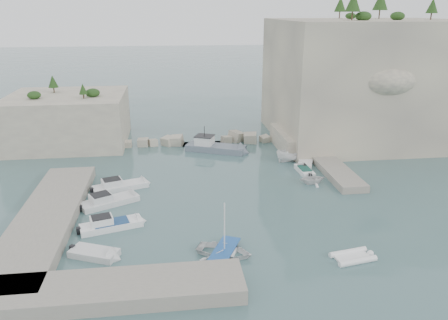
{
  "coord_description": "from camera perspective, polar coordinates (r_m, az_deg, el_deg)",
  "views": [
    {
      "loc": [
        -5.57,
        -38.04,
        18.44
      ],
      "look_at": [
        0.0,
        6.0,
        3.0
      ],
      "focal_mm": 35.0,
      "sensor_mm": 36.0,
      "label": 1
    }
  ],
  "objects": [
    {
      "name": "ground",
      "position": [
        42.64,
        1.02,
        -6.45
      ],
      "size": [
        400.0,
        400.0,
        0.0
      ],
      "primitive_type": "plane",
      "color": "#47696B",
      "rests_on": "ground"
    },
    {
      "name": "cliff_east",
      "position": [
        68.13,
        17.95,
        9.87
      ],
      "size": [
        26.0,
        22.0,
        17.0
      ],
      "primitive_type": "cube",
      "color": "beige",
      "rests_on": "ground"
    },
    {
      "name": "cliff_terrace",
      "position": [
        61.49,
        10.69,
        2.6
      ],
      "size": [
        8.0,
        10.0,
        2.5
      ],
      "primitive_type": "cube",
      "color": "beige",
      "rests_on": "ground"
    },
    {
      "name": "outcrop_west",
      "position": [
        66.38,
        -19.64,
        5.05
      ],
      "size": [
        16.0,
        14.0,
        7.0
      ],
      "primitive_type": "cube",
      "color": "beige",
      "rests_on": "ground"
    },
    {
      "name": "quay_west",
      "position": [
        42.7,
        -22.17,
        -7.12
      ],
      "size": [
        5.0,
        24.0,
        1.1
      ],
      "primitive_type": "cube",
      "color": "#9E9689",
      "rests_on": "ground"
    },
    {
      "name": "quay_south",
      "position": [
        31.5,
        -14.55,
        -16.14
      ],
      "size": [
        18.0,
        4.0,
        1.1
      ],
      "primitive_type": "cube",
      "color": "#9E9689",
      "rests_on": "ground"
    },
    {
      "name": "ledge_east",
      "position": [
        54.75,
        13.62,
        -0.62
      ],
      "size": [
        3.0,
        16.0,
        0.8
      ],
      "primitive_type": "cube",
      "color": "#9E9689",
      "rests_on": "ground"
    },
    {
      "name": "breakwater",
      "position": [
        62.78,
        -2.74,
        2.74
      ],
      "size": [
        28.0,
        3.0,
        1.4
      ],
      "primitive_type": "cube",
      "color": "beige",
      "rests_on": "ground"
    },
    {
      "name": "motorboat_e",
      "position": [
        36.6,
        -16.56,
        -11.96
      ],
      "size": [
        4.5,
        3.22,
        0.7
      ],
      "primitive_type": null,
      "rotation": [
        0.0,
        0.0,
        -0.41
      ],
      "color": "silver",
      "rests_on": "ground"
    },
    {
      "name": "motorboat_b",
      "position": [
        45.17,
        -14.68,
        -5.59
      ],
      "size": [
        6.44,
        4.69,
        1.4
      ],
      "primitive_type": null,
      "rotation": [
        0.0,
        0.0,
        0.49
      ],
      "color": "silver",
      "rests_on": "ground"
    },
    {
      "name": "motorboat_a",
      "position": [
        48.57,
        -13.34,
        -3.68
      ],
      "size": [
        6.66,
        3.89,
        1.4
      ],
      "primitive_type": null,
      "rotation": [
        0.0,
        0.0,
        0.33
      ],
      "color": "white",
      "rests_on": "ground"
    },
    {
      "name": "motorboat_d",
      "position": [
        40.45,
        -14.45,
        -8.6
      ],
      "size": [
        6.17,
        3.36,
        1.4
      ],
      "primitive_type": null,
      "rotation": [
        0.0,
        0.0,
        0.29
      ],
      "color": "white",
      "rests_on": "ground"
    },
    {
      "name": "rowboat",
      "position": [
        35.33,
        0.06,
        -12.28
      ],
      "size": [
        5.42,
        4.81,
        0.93
      ],
      "primitive_type": "imported",
      "rotation": [
        0.0,
        0.0,
        1.13
      ],
      "color": "white",
      "rests_on": "ground"
    },
    {
      "name": "inflatable_dinghy",
      "position": [
        36.27,
        16.44,
        -12.26
      ],
      "size": [
        3.77,
        2.31,
        0.44
      ],
      "primitive_type": null,
      "rotation": [
        0.0,
        0.0,
        0.18
      ],
      "color": "white",
      "rests_on": "ground"
    },
    {
      "name": "tender_east_a",
      "position": [
        49.63,
        11.42,
        -3.04
      ],
      "size": [
        3.1,
        2.74,
        1.53
      ],
      "primitive_type": "imported",
      "rotation": [
        0.0,
        0.0,
        1.65
      ],
      "color": "white",
      "rests_on": "ground"
    },
    {
      "name": "tender_east_b",
      "position": [
        52.62,
        10.45,
        -1.67
      ],
      "size": [
        1.57,
        4.11,
        0.7
      ],
      "primitive_type": null,
      "rotation": [
        0.0,
        0.0,
        1.62
      ],
      "color": "white",
      "rests_on": "ground"
    },
    {
      "name": "tender_east_c",
      "position": [
        55.74,
        10.59,
        -0.48
      ],
      "size": [
        3.42,
        5.47,
        0.7
      ],
      "primitive_type": null,
      "rotation": [
        0.0,
        0.0,
        1.21
      ],
      "color": "silver",
      "rests_on": "ground"
    },
    {
      "name": "tender_east_d",
      "position": [
        56.52,
        9.15,
        -0.12
      ],
      "size": [
        5.3,
        2.79,
        1.94
      ],
      "primitive_type": "imported",
      "rotation": [
        0.0,
        0.0,
        1.76
      ],
      "color": "white",
      "rests_on": "ground"
    },
    {
      "name": "work_boat",
      "position": [
        59.66,
        -1.07,
        1.17
      ],
      "size": [
        9.16,
        5.94,
        2.2
      ],
      "primitive_type": null,
      "rotation": [
        0.0,
        0.0,
        -0.41
      ],
      "color": "slate",
      "rests_on": "ground"
    },
    {
      "name": "rowboat_mast",
      "position": [
        34.07,
        0.06,
        -8.6
      ],
      "size": [
        0.1,
        0.1,
        4.2
      ],
      "primitive_type": "cylinder",
      "color": "white",
      "rests_on": "rowboat"
    },
    {
      "name": "vegetation",
      "position": [
        66.69,
        14.05,
        18.2
      ],
      "size": [
        53.48,
        13.88,
        13.4
      ],
      "color": "#1E4219",
      "rests_on": "ground"
    }
  ]
}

